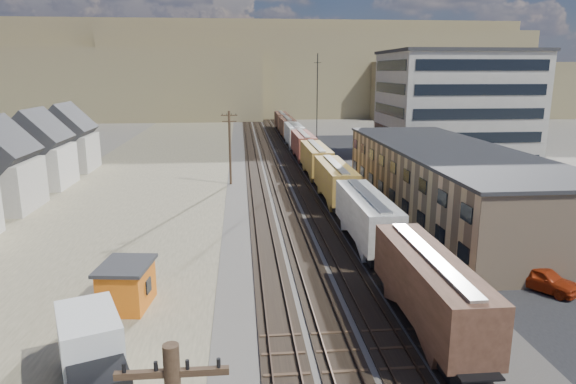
{
  "coord_description": "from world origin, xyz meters",
  "views": [
    {
      "loc": [
        -7.09,
        -27.03,
        15.09
      ],
      "look_at": [
        -2.31,
        24.08,
        3.0
      ],
      "focal_mm": 32.0,
      "sensor_mm": 36.0,
      "label": 1
    }
  ],
  "objects": [
    {
      "name": "parked_car_blue",
      "position": [
        24.07,
        57.71,
        0.85
      ],
      "size": [
        6.75,
        5.48,
        1.71
      ],
      "primitive_type": "imported",
      "rotation": [
        0.0,
        0.0,
        1.06
      ],
      "color": "navy",
      "rests_on": "ground"
    },
    {
      "name": "dirt_yard",
      "position": [
        -20.0,
        40.0,
        0.01
      ],
      "size": [
        24.0,
        180.0,
        0.03
      ],
      "primitive_type": "cube",
      "color": "#6C644A",
      "rests_on": "ground"
    },
    {
      "name": "rail_tracks",
      "position": [
        -0.55,
        50.0,
        0.11
      ],
      "size": [
        11.4,
        200.0,
        0.24
      ],
      "color": "black",
      "rests_on": "ground"
    },
    {
      "name": "freight_train",
      "position": [
        3.8,
        53.36,
        2.79
      ],
      "size": [
        3.0,
        119.74,
        4.46
      ],
      "color": "black",
      "rests_on": "ground"
    },
    {
      "name": "box_truck",
      "position": [
        -14.31,
        -4.35,
        1.89
      ],
      "size": [
        4.91,
        7.4,
        3.72
      ],
      "color": "silver",
      "rests_on": "ground"
    },
    {
      "name": "parked_car_far",
      "position": [
        33.29,
        40.42,
        0.79
      ],
      "size": [
        2.63,
        4.89,
        1.58
      ],
      "primitive_type": "imported",
      "rotation": [
        0.0,
        0.0,
        0.17
      ],
      "color": "silver",
      "rests_on": "ground"
    },
    {
      "name": "ballast_bed",
      "position": [
        0.0,
        50.0,
        0.03
      ],
      "size": [
        18.0,
        200.0,
        0.06
      ],
      "primitive_type": "cube",
      "color": "#4C4742",
      "rests_on": "ground"
    },
    {
      "name": "maintenance_shed",
      "position": [
        -14.67,
        4.96,
        1.53
      ],
      "size": [
        3.63,
        4.44,
        2.99
      ],
      "color": "orange",
      "rests_on": "ground"
    },
    {
      "name": "office_tower",
      "position": [
        27.95,
        54.95,
        9.26
      ],
      "size": [
        22.6,
        18.6,
        18.45
      ],
      "color": "#9E998E",
      "rests_on": "ground"
    },
    {
      "name": "warehouse",
      "position": [
        14.98,
        25.0,
        3.65
      ],
      "size": [
        12.4,
        40.4,
        7.25
      ],
      "color": "tan",
      "rests_on": "ground"
    },
    {
      "name": "asphalt_lot",
      "position": [
        22.0,
        35.0,
        0.02
      ],
      "size": [
        26.0,
        120.0,
        0.04
      ],
      "primitive_type": "cube",
      "color": "#232326",
      "rests_on": "ground"
    },
    {
      "name": "parked_car_red",
      "position": [
        13.93,
        4.95,
        0.85
      ],
      "size": [
        4.48,
        5.23,
        1.69
      ],
      "primitive_type": "imported",
      "rotation": [
        0.0,
        0.0,
        0.61
      ],
      "color": "#A22E0F",
      "rests_on": "ground"
    },
    {
      "name": "utility_pole_north",
      "position": [
        -8.5,
        42.0,
        5.3
      ],
      "size": [
        2.2,
        0.32,
        10.0
      ],
      "color": "#382619",
      "rests_on": "ground"
    },
    {
      "name": "radio_mast",
      "position": [
        6.0,
        60.0,
        9.12
      ],
      "size": [
        1.2,
        0.16,
        18.0
      ],
      "color": "black",
      "rests_on": "ground"
    },
    {
      "name": "ground",
      "position": [
        0.0,
        0.0,
        0.0
      ],
      "size": [
        300.0,
        300.0,
        0.0
      ],
      "primitive_type": "plane",
      "color": "#6B6356",
      "rests_on": "ground"
    },
    {
      "name": "hills_north",
      "position": [
        0.17,
        167.92,
        14.1
      ],
      "size": [
        265.0,
        80.0,
        32.0
      ],
      "color": "brown",
      "rests_on": "ground"
    }
  ]
}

